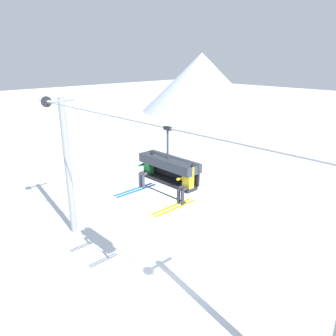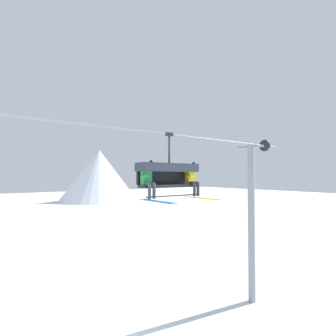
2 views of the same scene
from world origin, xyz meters
name	(u,v)px [view 2 (image 2 of 2)]	position (x,y,z in m)	size (l,w,h in m)	color
mountain_peak_central	(99,175)	(21.23, 54.96, 6.38)	(19.33, 19.33, 12.76)	white
lift_tower_far	(252,218)	(7.46, -0.02, 4.22)	(0.36, 1.88, 8.10)	gray
lift_cable	(129,130)	(0.04, -0.80, 7.82)	(16.84, 0.05, 0.05)	gray
chairlift_chair	(168,172)	(1.63, -0.73, 6.50)	(2.36, 0.74, 2.24)	#232328
skier_green	(148,179)	(0.67, -0.94, 6.23)	(0.48, 1.70, 1.34)	#23843D
skier_yellow	(192,179)	(2.60, -0.94, 6.23)	(0.48, 1.70, 1.34)	yellow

